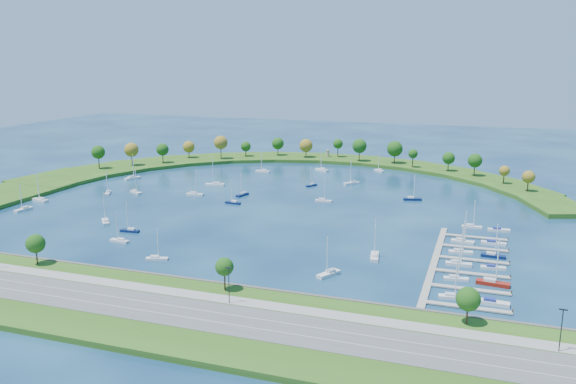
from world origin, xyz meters
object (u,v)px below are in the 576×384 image
(moored_boat_0, at_px, (215,184))
(docked_boat_0, at_px, (453,296))
(docked_boat_2, at_px, (456,278))
(moored_boat_1, at_px, (40,199))
(moored_boat_12, at_px, (120,240))
(docked_boat_4, at_px, (458,263))
(docked_boat_6, at_px, (461,251))
(moored_boat_2, at_px, (105,221))
(moored_boat_6, at_px, (375,256))
(moored_boat_3, at_px, (242,194))
(docked_boat_1, at_px, (492,302))
(docked_boat_10, at_px, (472,226))
(docked_boat_7, at_px, (493,255))
(moored_boat_21, at_px, (329,273))
(dock_system, at_px, (458,265))
(moored_boat_13, at_px, (136,192))
(moored_boat_7, at_px, (352,182))
(docked_boat_9, at_px, (493,243))
(moored_boat_19, at_px, (130,230))
(moored_boat_8, at_px, (132,178))
(moored_boat_9, at_px, (323,200))
(moored_boat_17, at_px, (157,258))
(moored_boat_11, at_px, (108,192))
(moored_boat_16, at_px, (412,198))
(moored_boat_15, at_px, (23,209))
(moored_boat_20, at_px, (195,194))
(docked_boat_8, at_px, (463,241))
(moored_boat_4, at_px, (311,185))
(moored_boat_5, at_px, (233,202))
(harbor_tower, at_px, (328,153))
(moored_boat_10, at_px, (379,170))
(docked_boat_3, at_px, (493,282))
(docked_boat_11, at_px, (499,230))

(moored_boat_0, relative_size, docked_boat_0, 1.29)
(docked_boat_2, bearing_deg, moored_boat_1, 159.42)
(moored_boat_12, bearing_deg, docked_boat_4, -167.37)
(docked_boat_6, bearing_deg, moored_boat_2, 173.74)
(moored_boat_0, bearing_deg, moored_boat_6, 125.33)
(moored_boat_3, relative_size, docked_boat_1, 1.29)
(docked_boat_10, bearing_deg, docked_boat_7, -81.64)
(docked_boat_1, bearing_deg, moored_boat_21, 176.44)
(dock_system, xyz_separation_m, docked_boat_0, (0.23, -27.61, 0.53))
(moored_boat_13, xyz_separation_m, moored_boat_21, (118.99, -76.93, 0.02))
(moored_boat_6, relative_size, moored_boat_13, 1.14)
(moored_boat_6, relative_size, moored_boat_7, 1.06)
(docked_boat_4, height_order, docked_boat_10, docked_boat_4)
(docked_boat_6, distance_m, docked_boat_9, 17.42)
(moored_boat_21, height_order, docked_boat_4, moored_boat_21)
(moored_boat_19, bearing_deg, moored_boat_21, 162.77)
(dock_system, xyz_separation_m, moored_boat_1, (-188.37, 26.64, 0.59))
(moored_boat_12, height_order, docked_boat_9, moored_boat_12)
(moored_boat_8, xyz_separation_m, docked_boat_1, (187.58, -112.37, -0.30))
(moored_boat_2, xyz_separation_m, moored_boat_12, (20.16, -19.52, -0.05))
(moored_boat_9, xyz_separation_m, docked_boat_4, (64.07, -67.85, 0.02))
(moored_boat_3, height_order, moored_boat_17, moored_boat_3)
(moored_boat_6, xyz_separation_m, moored_boat_21, (-10.25, -20.31, -0.02))
(moored_boat_2, distance_m, moored_boat_7, 130.61)
(moored_boat_8, distance_m, moored_boat_12, 115.07)
(moored_boat_3, height_order, moored_boat_11, moored_boat_3)
(moored_boat_19, height_order, moored_boat_21, moored_boat_21)
(docked_boat_4, bearing_deg, moored_boat_16, 103.19)
(moored_boat_13, height_order, moored_boat_15, moored_boat_15)
(moored_boat_13, bearing_deg, moored_boat_20, 39.66)
(moored_boat_9, xyz_separation_m, moored_boat_20, (-62.39, -7.64, 0.02))
(moored_boat_8, height_order, docked_boat_8, moored_boat_8)
(docked_boat_0, relative_size, docked_boat_7, 0.97)
(moored_boat_7, distance_m, docked_boat_1, 156.10)
(moored_boat_3, distance_m, docked_boat_4, 124.13)
(moored_boat_1, relative_size, moored_boat_4, 1.36)
(moored_boat_17, bearing_deg, moored_boat_5, 76.53)
(harbor_tower, height_order, docked_boat_0, docked_boat_0)
(moored_boat_2, bearing_deg, moored_boat_15, 43.14)
(moored_boat_10, relative_size, docked_boat_0, 0.97)
(harbor_tower, xyz_separation_m, moored_boat_9, (28.40, -111.38, -3.40))
(moored_boat_4, bearing_deg, moored_boat_9, 54.48)
(moored_boat_1, height_order, docked_boat_0, moored_boat_1)
(moored_boat_0, height_order, docked_boat_3, moored_boat_0)
(moored_boat_5, relative_size, moored_boat_8, 0.79)
(moored_boat_9, xyz_separation_m, docked_boat_9, (74.53, -41.55, -0.25))
(moored_boat_1, height_order, moored_boat_6, moored_boat_6)
(docked_boat_8, bearing_deg, docked_boat_10, 89.57)
(moored_boat_9, relative_size, docked_boat_11, 1.35)
(moored_boat_19, distance_m, docked_boat_0, 123.76)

